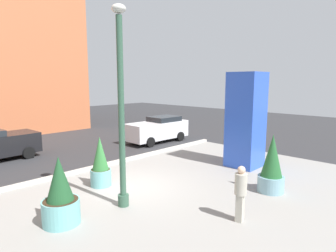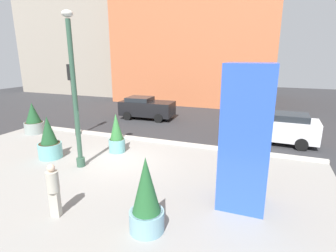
{
  "view_description": "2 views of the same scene",
  "coord_description": "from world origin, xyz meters",
  "px_view_note": "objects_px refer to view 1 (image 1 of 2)",
  "views": [
    {
      "loc": [
        -6.83,
        -8.56,
        4.13
      ],
      "look_at": [
        2.33,
        0.28,
        2.14
      ],
      "focal_mm": 30.85,
      "sensor_mm": 36.0,
      "label": 1
    },
    {
      "loc": [
        6.17,
        -9.92,
        4.76
      ],
      "look_at": [
        2.27,
        0.26,
        1.83
      ],
      "focal_mm": 28.34,
      "sensor_mm": 36.0,
      "label": 2
    }
  ],
  "objects_px": {
    "potted_plant_near_left": "(272,166)",
    "potted_plant_near_right": "(100,164)",
    "art_pillar_blue": "(246,120)",
    "pedestrian_on_sidewalk": "(241,191)",
    "lamp_post": "(121,113)",
    "car_curb_east": "(158,129)",
    "potted_plant_curbside": "(60,196)"
  },
  "relations": [
    {
      "from": "potted_plant_near_left",
      "to": "pedestrian_on_sidewalk",
      "type": "xyz_separation_m",
      "value": [
        -2.87,
        -0.36,
        -0.04
      ]
    },
    {
      "from": "car_curb_east",
      "to": "pedestrian_on_sidewalk",
      "type": "distance_m",
      "value": 11.73
    },
    {
      "from": "art_pillar_blue",
      "to": "potted_plant_near_right",
      "type": "relative_size",
      "value": 2.29
    },
    {
      "from": "art_pillar_blue",
      "to": "potted_plant_near_right",
      "type": "height_order",
      "value": "art_pillar_blue"
    },
    {
      "from": "potted_plant_near_right",
      "to": "potted_plant_near_left",
      "type": "height_order",
      "value": "potted_plant_near_left"
    },
    {
      "from": "art_pillar_blue",
      "to": "car_curb_east",
      "type": "distance_m",
      "value": 7.38
    },
    {
      "from": "potted_plant_near_right",
      "to": "potted_plant_near_left",
      "type": "relative_size",
      "value": 0.9
    },
    {
      "from": "art_pillar_blue",
      "to": "potted_plant_near_right",
      "type": "bearing_deg",
      "value": 156.96
    },
    {
      "from": "lamp_post",
      "to": "pedestrian_on_sidewalk",
      "type": "height_order",
      "value": "lamp_post"
    },
    {
      "from": "potted_plant_curbside",
      "to": "pedestrian_on_sidewalk",
      "type": "height_order",
      "value": "potted_plant_curbside"
    },
    {
      "from": "potted_plant_near_left",
      "to": "car_curb_east",
      "type": "xyz_separation_m",
      "value": [
        3.36,
        9.58,
        -0.1
      ]
    },
    {
      "from": "potted_plant_curbside",
      "to": "pedestrian_on_sidewalk",
      "type": "relative_size",
      "value": 1.19
    },
    {
      "from": "potted_plant_curbside",
      "to": "car_curb_east",
      "type": "height_order",
      "value": "potted_plant_curbside"
    },
    {
      "from": "lamp_post",
      "to": "potted_plant_near_right",
      "type": "xyz_separation_m",
      "value": [
        0.53,
        2.15,
        -2.25
      ]
    },
    {
      "from": "car_curb_east",
      "to": "pedestrian_on_sidewalk",
      "type": "bearing_deg",
      "value": -122.08
    },
    {
      "from": "potted_plant_near_right",
      "to": "potted_plant_curbside",
      "type": "height_order",
      "value": "potted_plant_curbside"
    },
    {
      "from": "art_pillar_blue",
      "to": "pedestrian_on_sidewalk",
      "type": "relative_size",
      "value": 2.68
    },
    {
      "from": "lamp_post",
      "to": "pedestrian_on_sidewalk",
      "type": "bearing_deg",
      "value": -62.36
    },
    {
      "from": "potted_plant_near_left",
      "to": "potted_plant_near_right",
      "type": "bearing_deg",
      "value": 128.59
    },
    {
      "from": "art_pillar_blue",
      "to": "potted_plant_curbside",
      "type": "xyz_separation_m",
      "value": [
        -8.93,
        0.88,
        -1.43
      ]
    },
    {
      "from": "art_pillar_blue",
      "to": "potted_plant_curbside",
      "type": "relative_size",
      "value": 2.24
    },
    {
      "from": "potted_plant_near_left",
      "to": "car_curb_east",
      "type": "distance_m",
      "value": 10.15
    },
    {
      "from": "art_pillar_blue",
      "to": "lamp_post",
      "type": "bearing_deg",
      "value": 175.32
    },
    {
      "from": "art_pillar_blue",
      "to": "pedestrian_on_sidewalk",
      "type": "height_order",
      "value": "art_pillar_blue"
    },
    {
      "from": "lamp_post",
      "to": "art_pillar_blue",
      "type": "bearing_deg",
      "value": -4.68
    },
    {
      "from": "potted_plant_near_left",
      "to": "potted_plant_curbside",
      "type": "xyz_separation_m",
      "value": [
        -6.63,
        3.29,
        -0.14
      ]
    },
    {
      "from": "potted_plant_near_left",
      "to": "pedestrian_on_sidewalk",
      "type": "distance_m",
      "value": 2.9
    },
    {
      "from": "lamp_post",
      "to": "art_pillar_blue",
      "type": "height_order",
      "value": "lamp_post"
    },
    {
      "from": "lamp_post",
      "to": "potted_plant_near_right",
      "type": "height_order",
      "value": "lamp_post"
    },
    {
      "from": "potted_plant_near_left",
      "to": "car_curb_east",
      "type": "relative_size",
      "value": 0.49
    },
    {
      "from": "lamp_post",
      "to": "art_pillar_blue",
      "type": "distance_m",
      "value": 7.0
    },
    {
      "from": "lamp_post",
      "to": "potted_plant_curbside",
      "type": "bearing_deg",
      "value": 171.11
    }
  ]
}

